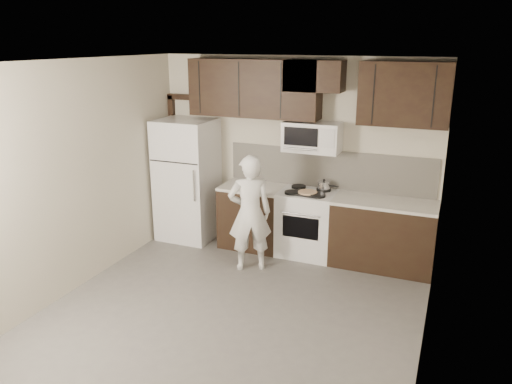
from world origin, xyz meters
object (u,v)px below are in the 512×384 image
Objects in this scene: microwave at (312,137)px; person at (250,213)px; refrigerator at (187,180)px; stove at (307,223)px.

person is (-0.55, -0.85, -0.88)m from microwave.
stove is at bearing 1.51° from refrigerator.
stove is at bearing -89.90° from microwave.
microwave reaches higher than refrigerator.
person is (1.30, -0.68, -0.13)m from refrigerator.
person is at bearing -127.27° from stove.
microwave reaches higher than stove.
person is at bearing -27.64° from refrigerator.
microwave is 0.42× the size of refrigerator.
refrigerator is 1.47m from person.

